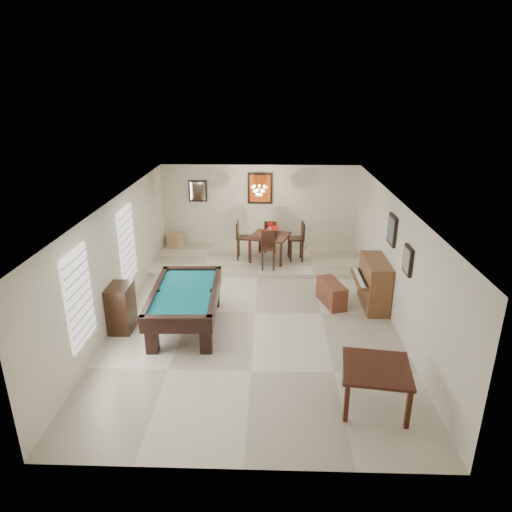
# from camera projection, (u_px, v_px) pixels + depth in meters

# --- Properties ---
(ground_plane) EXTENTS (6.00, 9.00, 0.02)m
(ground_plane) POSITION_uv_depth(u_px,v_px,m) (255.00, 313.00, 10.33)
(ground_plane) COLOR beige
(wall_back) EXTENTS (6.00, 0.04, 2.60)m
(wall_back) POSITION_uv_depth(u_px,v_px,m) (260.00, 207.00, 14.08)
(wall_back) COLOR silver
(wall_back) RESTS_ON ground_plane
(wall_front) EXTENTS (6.00, 0.04, 2.60)m
(wall_front) POSITION_uv_depth(u_px,v_px,m) (243.00, 389.00, 5.66)
(wall_front) COLOR silver
(wall_front) RESTS_ON ground_plane
(wall_left) EXTENTS (0.04, 9.00, 2.60)m
(wall_left) POSITION_uv_depth(u_px,v_px,m) (118.00, 258.00, 9.96)
(wall_left) COLOR silver
(wall_left) RESTS_ON ground_plane
(wall_right) EXTENTS (0.04, 9.00, 2.60)m
(wall_right) POSITION_uv_depth(u_px,v_px,m) (395.00, 261.00, 9.78)
(wall_right) COLOR silver
(wall_right) RESTS_ON ground_plane
(ceiling) EXTENTS (6.00, 9.00, 0.04)m
(ceiling) POSITION_uv_depth(u_px,v_px,m) (255.00, 201.00, 9.42)
(ceiling) COLOR white
(ceiling) RESTS_ON wall_back
(dining_step) EXTENTS (6.00, 2.50, 0.12)m
(dining_step) POSITION_uv_depth(u_px,v_px,m) (259.00, 259.00, 13.35)
(dining_step) COLOR beige
(dining_step) RESTS_ON ground_plane
(window_left_front) EXTENTS (0.06, 1.00, 1.70)m
(window_left_front) POSITION_uv_depth(u_px,v_px,m) (79.00, 297.00, 7.87)
(window_left_front) COLOR white
(window_left_front) RESTS_ON wall_left
(window_left_rear) EXTENTS (0.06, 1.00, 1.70)m
(window_left_rear) POSITION_uv_depth(u_px,v_px,m) (127.00, 244.00, 10.49)
(window_left_rear) COLOR white
(window_left_rear) RESTS_ON wall_left
(pool_table) EXTENTS (1.44, 2.54, 0.83)m
(pool_table) POSITION_uv_depth(u_px,v_px,m) (186.00, 309.00, 9.60)
(pool_table) COLOR black
(pool_table) RESTS_ON ground_plane
(square_table) EXTENTS (1.17, 1.17, 0.72)m
(square_table) POSITION_uv_depth(u_px,v_px,m) (375.00, 386.00, 7.23)
(square_table) COLOR black
(square_table) RESTS_ON ground_plane
(upright_piano) EXTENTS (0.76, 1.35, 1.12)m
(upright_piano) POSITION_uv_depth(u_px,v_px,m) (369.00, 283.00, 10.50)
(upright_piano) COLOR brown
(upright_piano) RESTS_ON ground_plane
(piano_bench) EXTENTS (0.64, 1.05, 0.55)m
(piano_bench) POSITION_uv_depth(u_px,v_px,m) (331.00, 293.00, 10.67)
(piano_bench) COLOR brown
(piano_bench) RESTS_ON ground_plane
(apothecary_chest) EXTENTS (0.44, 0.67, 1.00)m
(apothecary_chest) POSITION_uv_depth(u_px,v_px,m) (121.00, 308.00, 9.47)
(apothecary_chest) COLOR black
(apothecary_chest) RESTS_ON ground_plane
(dining_table) EXTENTS (1.27, 1.27, 0.85)m
(dining_table) POSITION_uv_depth(u_px,v_px,m) (270.00, 245.00, 13.03)
(dining_table) COLOR black
(dining_table) RESTS_ON dining_step
(flower_vase) EXTENTS (0.18, 0.18, 0.26)m
(flower_vase) POSITION_uv_depth(u_px,v_px,m) (270.00, 227.00, 12.83)
(flower_vase) COLOR red
(flower_vase) RESTS_ON dining_table
(dining_chair_south) EXTENTS (0.39, 0.39, 1.04)m
(dining_chair_south) POSITION_uv_depth(u_px,v_px,m) (268.00, 251.00, 12.33)
(dining_chair_south) COLOR black
(dining_chair_south) RESTS_ON dining_step
(dining_chair_north) EXTENTS (0.38, 0.38, 0.98)m
(dining_chair_north) POSITION_uv_depth(u_px,v_px,m) (270.00, 236.00, 13.66)
(dining_chair_north) COLOR black
(dining_chair_north) RESTS_ON dining_step
(dining_chair_west) EXTENTS (0.42, 0.42, 1.10)m
(dining_chair_west) POSITION_uv_depth(u_px,v_px,m) (244.00, 240.00, 13.04)
(dining_chair_west) COLOR black
(dining_chair_west) RESTS_ON dining_step
(dining_chair_east) EXTENTS (0.45, 0.45, 1.11)m
(dining_chair_east) POSITION_uv_depth(u_px,v_px,m) (296.00, 242.00, 12.93)
(dining_chair_east) COLOR black
(dining_chair_east) RESTS_ON dining_step
(corner_bench) EXTENTS (0.49, 0.55, 0.41)m
(corner_bench) POSITION_uv_depth(u_px,v_px,m) (176.00, 240.00, 14.16)
(corner_bench) COLOR tan
(corner_bench) RESTS_ON dining_step
(chandelier) EXTENTS (0.44, 0.44, 0.60)m
(chandelier) POSITION_uv_depth(u_px,v_px,m) (259.00, 187.00, 12.55)
(chandelier) COLOR #FFE5B2
(chandelier) RESTS_ON ceiling
(back_painting) EXTENTS (0.75, 0.06, 0.95)m
(back_painting) POSITION_uv_depth(u_px,v_px,m) (260.00, 188.00, 13.83)
(back_painting) COLOR #D84C14
(back_painting) RESTS_ON wall_back
(back_mirror) EXTENTS (0.55, 0.06, 0.65)m
(back_mirror) POSITION_uv_depth(u_px,v_px,m) (198.00, 191.00, 13.93)
(back_mirror) COLOR white
(back_mirror) RESTS_ON wall_back
(right_picture_upper) EXTENTS (0.06, 0.55, 0.65)m
(right_picture_upper) POSITION_uv_depth(u_px,v_px,m) (392.00, 230.00, 9.85)
(right_picture_upper) COLOR slate
(right_picture_upper) RESTS_ON wall_right
(right_picture_lower) EXTENTS (0.06, 0.45, 0.55)m
(right_picture_lower) POSITION_uv_depth(u_px,v_px,m) (408.00, 260.00, 8.71)
(right_picture_lower) COLOR gray
(right_picture_lower) RESTS_ON wall_right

